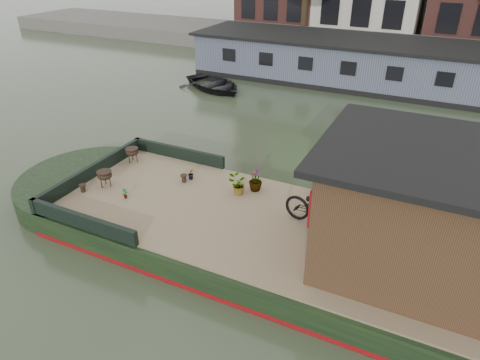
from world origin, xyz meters
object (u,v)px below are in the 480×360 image
at_px(bicycle, 321,210).
at_px(brazier_rear, 132,155).
at_px(dinghy, 214,81).
at_px(cabin, 426,211).
at_px(brazier_front, 105,179).

bearing_deg(bicycle, brazier_rear, 92.42).
distance_m(bicycle, dinghy, 12.61).
bearing_deg(cabin, bicycle, 169.51).
xyz_separation_m(brazier_front, brazier_rear, (-0.26, 1.43, -0.01)).
xyz_separation_m(cabin, bicycle, (-1.99, 0.37, -0.77)).
distance_m(bicycle, brazier_rear, 5.79).
relative_size(bicycle, brazier_rear, 4.18).
bearing_deg(dinghy, bicycle, -113.52).
distance_m(brazier_front, brazier_rear, 1.45).
relative_size(brazier_rear, dinghy, 0.12).
bearing_deg(cabin, brazier_rear, 171.42).
bearing_deg(brazier_rear, cabin, -8.58).
height_order(cabin, brazier_front, cabin).
bearing_deg(dinghy, brazier_front, -139.24).
bearing_deg(brazier_front, cabin, 2.03).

